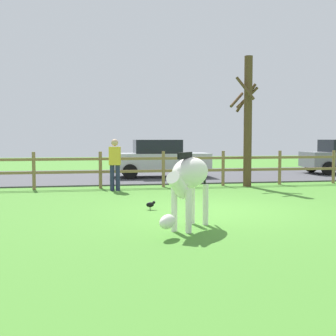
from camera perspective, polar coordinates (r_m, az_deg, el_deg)
The scene contains 8 objects.
ground_plane at distance 10.20m, azimuth 6.23°, elevation -5.49°, with size 60.00×60.00×0.00m, color #47842D.
parking_asphalt at distance 19.22m, azimuth -1.94°, elevation -1.00°, with size 28.00×7.40×0.05m, color #47474C.
paddock_fence at distance 14.88m, azimuth -0.60°, elevation 0.20°, with size 21.46×0.11×1.23m.
bare_tree at distance 15.30m, azimuth 10.36°, elevation 6.31°, with size 1.14×1.15×4.47m.
zebra at distance 7.93m, azimuth 2.73°, elevation -1.40°, with size 1.36×1.62×1.41m.
crow_on_grass at distance 10.16m, azimuth -2.29°, elevation -4.78°, with size 0.22×0.10×0.20m.
parked_car_silver at distance 18.19m, azimuth -1.08°, elevation 1.31°, with size 4.04×1.97×1.56m.
visitor_near_fence at distance 13.89m, azimuth -6.98°, elevation 0.75°, with size 0.39×0.28×1.64m.
Camera 1 is at (-2.97, -9.62, 1.65)m, focal length 46.53 mm.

